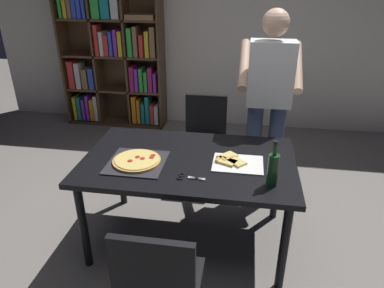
% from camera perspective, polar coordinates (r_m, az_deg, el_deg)
% --- Properties ---
extents(ground_plane, '(12.00, 12.00, 0.00)m').
position_cam_1_polar(ground_plane, '(3.04, -0.46, -14.93)').
color(ground_plane, gray).
extents(back_wall, '(6.40, 0.10, 2.80)m').
position_cam_1_polar(back_wall, '(4.92, 4.71, 18.93)').
color(back_wall, silver).
rests_on(back_wall, ground_plane).
extents(dining_table, '(1.57, 0.97, 0.75)m').
position_cam_1_polar(dining_table, '(2.65, -0.51, -3.81)').
color(dining_table, black).
rests_on(dining_table, ground_plane).
extents(chair_near_camera, '(0.42, 0.42, 0.90)m').
position_cam_1_polar(chair_near_camera, '(2.01, -5.38, -21.69)').
color(chair_near_camera, black).
rests_on(chair_near_camera, ground_plane).
extents(chair_far_side, '(0.42, 0.42, 0.90)m').
position_cam_1_polar(chair_far_side, '(3.58, 2.05, 1.51)').
color(chair_far_side, black).
rests_on(chair_far_side, ground_plane).
extents(bookshelf, '(1.40, 0.35, 1.95)m').
position_cam_1_polar(bookshelf, '(5.10, -12.58, 13.68)').
color(bookshelf, '#513823').
rests_on(bookshelf, ground_plane).
extents(person_serving_pizza, '(0.55, 0.54, 1.75)m').
position_cam_1_polar(person_serving_pizza, '(3.19, 12.25, 7.16)').
color(person_serving_pizza, '#38476B').
rests_on(person_serving_pizza, ground_plane).
extents(pepperoni_pizza_on_tray, '(0.41, 0.41, 0.04)m').
position_cam_1_polar(pepperoni_pizza_on_tray, '(2.58, -8.93, -2.77)').
color(pepperoni_pizza_on_tray, '#2D2D33').
rests_on(pepperoni_pizza_on_tray, dining_table).
extents(pizza_slices_on_towel, '(0.36, 0.30, 0.03)m').
position_cam_1_polar(pizza_slices_on_towel, '(2.57, 6.78, -2.90)').
color(pizza_slices_on_towel, white).
rests_on(pizza_slices_on_towel, dining_table).
extents(wine_bottle, '(0.07, 0.07, 0.32)m').
position_cam_1_polar(wine_bottle, '(2.30, 12.97, -3.99)').
color(wine_bottle, '#194723').
rests_on(wine_bottle, dining_table).
extents(kitchen_scissors, '(0.20, 0.09, 0.01)m').
position_cam_1_polar(kitchen_scissors, '(2.38, -0.94, -5.37)').
color(kitchen_scissors, silver).
rests_on(kitchen_scissors, dining_table).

